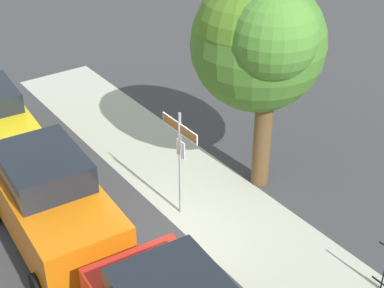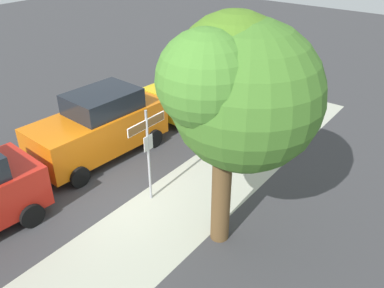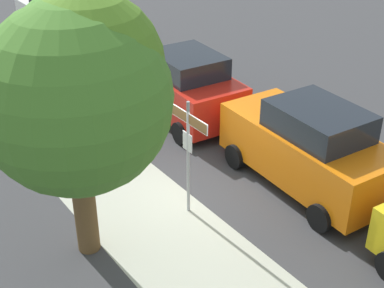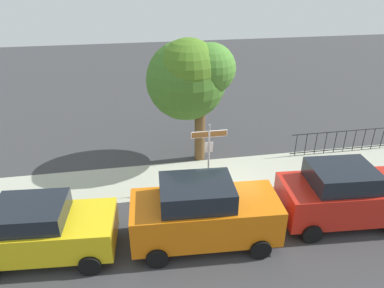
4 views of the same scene
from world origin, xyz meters
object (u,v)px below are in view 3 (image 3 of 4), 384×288
Objects in this scene: car_red at (184,85)px; car_white at (57,15)px; street_sign at (188,139)px; shade_tree at (77,84)px; car_silver at (104,44)px; car_orange at (308,147)px.

car_red reaches higher than car_white.
shade_tree is at bearing 97.02° from street_sign.
car_white is at bearing -20.72° from shade_tree.
car_red is at bearing 178.68° from car_white.
car_red is 1.00× the size of car_silver.
car_silver is at bearing -28.86° from shade_tree.
car_silver is (4.80, 0.14, -0.01)m from car_red.
car_orange is 1.05× the size of car_silver.
shade_tree is (-0.31, 2.48, 1.96)m from street_sign.
car_white is (9.59, -0.10, -0.09)m from car_red.
car_orange is at bearing -95.21° from shade_tree.
car_red is 9.60m from car_white.
car_silver is (9.11, -5.02, -2.79)m from shade_tree.
street_sign reaches higher than car_orange.
shade_tree is 15.14m from car_white.
shade_tree reaches higher than car_silver.
shade_tree is 6.05m from car_orange.
car_white is (14.40, 0.11, -0.13)m from car_orange.
shade_tree is 1.23× the size of car_red.
car_red is (4.80, 0.21, -0.04)m from car_orange.
car_orange is at bearing -173.38° from car_red.
street_sign is at bearing 167.69° from car_white.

